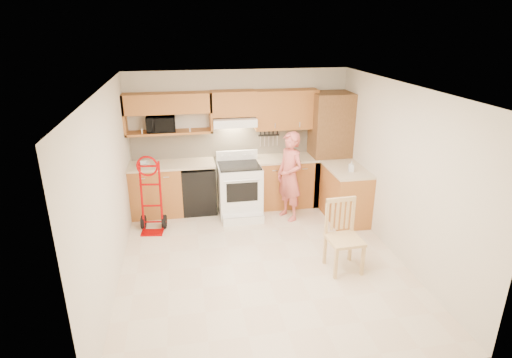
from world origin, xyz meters
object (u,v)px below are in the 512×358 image
object	(u,v)px
range	(240,186)
dining_chair	(345,237)
person	(290,176)
hand_truck	(150,198)
microwave	(161,124)

from	to	relation	value
range	dining_chair	distance (m)	2.33
person	hand_truck	xyz separation A→B (m)	(-2.35, -0.09, -0.19)
dining_chair	range	bearing A→B (deg)	117.16
microwave	range	bearing A→B (deg)	-20.32
microwave	range	world-z (taller)	microwave
microwave	range	distance (m)	1.75
hand_truck	dining_chair	size ratio (longest dim) A/B	1.17
person	hand_truck	world-z (taller)	person
microwave	dining_chair	size ratio (longest dim) A/B	0.49
hand_truck	microwave	bearing A→B (deg)	82.27
hand_truck	range	bearing A→B (deg)	20.74
range	hand_truck	bearing A→B (deg)	-166.55
microwave	range	xyz separation A→B (m)	(1.30, -0.46, -1.07)
range	person	size ratio (longest dim) A/B	0.71
microwave	hand_truck	bearing A→B (deg)	-105.82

